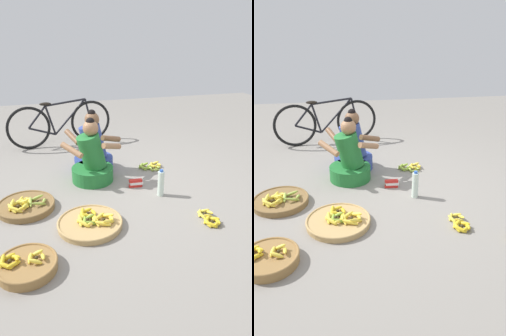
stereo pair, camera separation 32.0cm
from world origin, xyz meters
The scene contains 11 objects.
ground_plane centered at (0.00, 0.00, 0.00)m, with size 10.00×10.00×0.00m, color gray.
vendor_woman_front centered at (-0.30, 0.30, 0.26)m, with size 0.75×0.52×0.82m.
vendor_woman_behind centered at (-0.23, 0.63, 0.27)m, with size 0.71×0.56×0.83m.
bicycle_leaning centered at (-0.57, 1.77, 0.36)m, with size 1.69×0.34×0.73m.
banana_basket_front_right centered at (-1.09, -1.20, 0.05)m, with size 0.49×0.49×0.16m.
banana_basket_back_center centered at (-1.11, -0.22, 0.04)m, with size 0.61×0.61×0.15m.
banana_basket_back_right centered at (-0.50, -0.71, 0.04)m, with size 0.64×0.64×0.14m.
loose_bananas_mid_right centered at (0.53, 0.47, 0.03)m, with size 0.34×0.25×0.08m.
loose_bananas_front_left centered at (0.68, -0.93, 0.03)m, with size 0.20×0.35×0.08m.
water_bottle centered at (0.39, -0.29, 0.15)m, with size 0.07×0.07×0.32m.
packet_carton_stack centered at (0.17, -0.01, 0.04)m, with size 0.18×0.08×0.09m.
Camera 2 is at (-0.52, -3.41, 1.79)m, focal length 34.06 mm.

